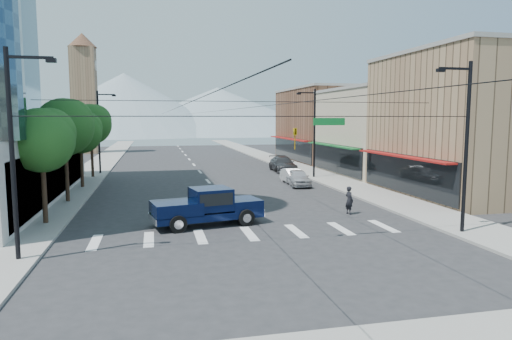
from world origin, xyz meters
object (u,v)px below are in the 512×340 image
at_px(parked_car_near, 298,178).
at_px(parked_car_far, 283,164).
at_px(parked_car_mid, 293,176).
at_px(pedestrian, 349,200).
at_px(pickup_truck, 207,206).

relative_size(parked_car_near, parked_car_far, 0.75).
distance_m(parked_car_mid, parked_car_far, 9.74).
height_order(parked_car_mid, parked_car_far, parked_car_far).
height_order(pedestrian, parked_car_mid, pedestrian).
xyz_separation_m(pedestrian, parked_car_near, (0.55, 12.32, -0.15)).
relative_size(pickup_truck, pedestrian, 3.69).
height_order(parked_car_near, parked_car_mid, parked_car_near).
distance_m(pickup_truck, parked_car_mid, 17.67).
bearing_deg(parked_car_far, pickup_truck, -113.05).
bearing_deg(pedestrian, parked_car_near, -16.89).
bearing_deg(pickup_truck, parked_car_near, 42.67).
xyz_separation_m(parked_car_near, parked_car_far, (1.71, 10.98, 0.10)).
bearing_deg(pedestrian, parked_car_far, -19.87).
bearing_deg(pickup_truck, parked_car_mid, 45.33).
height_order(pickup_truck, parked_car_far, pickup_truck).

